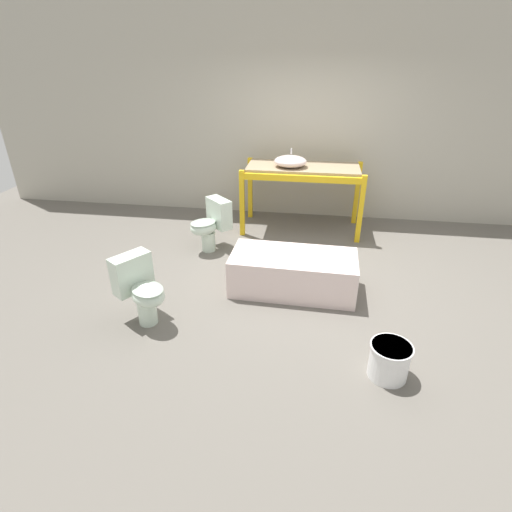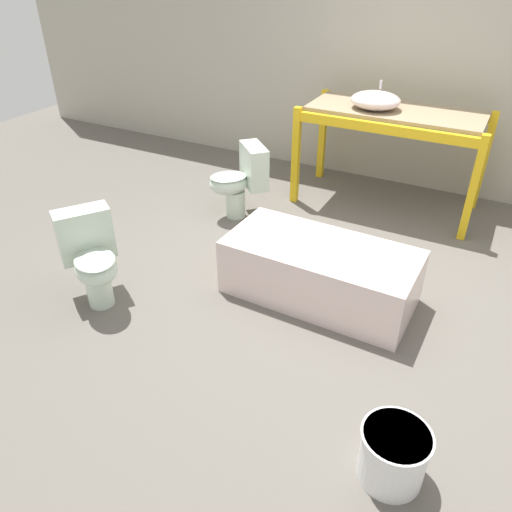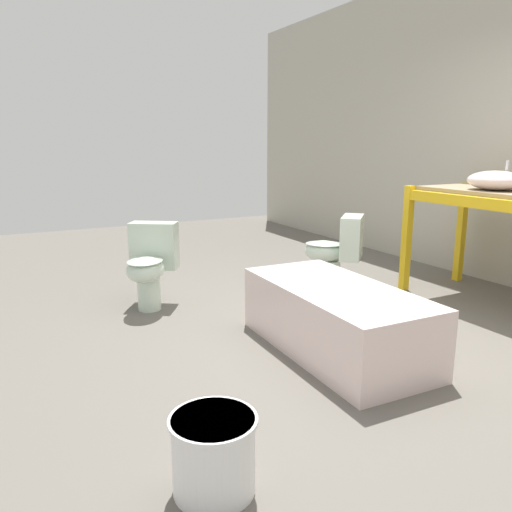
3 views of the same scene
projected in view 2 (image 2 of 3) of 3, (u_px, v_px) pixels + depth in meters
The scene contains 8 objects.
ground_plane at pixel (339, 273), 4.20m from camera, with size 12.00×12.00×0.00m, color #666059.
warehouse_wall_rear at pixel (427, 32), 4.93m from camera, with size 10.80×0.08×3.20m.
shelving_rack at pixel (393, 125), 4.85m from camera, with size 1.79×0.81×1.00m.
sink_basin at pixel (376, 100), 4.74m from camera, with size 0.48×0.43×0.24m.
bathtub_main at pixel (320, 268), 3.79m from camera, with size 1.45×0.72×0.46m.
toilet_near at pixel (241, 179), 4.87m from camera, with size 0.63×0.63×0.72m.
toilet_far at pixel (92, 256), 3.68m from camera, with size 0.64×0.59×0.72m.
bucket_white at pixel (393, 454), 2.52m from camera, with size 0.36×0.36×0.32m.
Camera 2 is at (1.00, -3.39, 2.37)m, focal length 35.00 mm.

